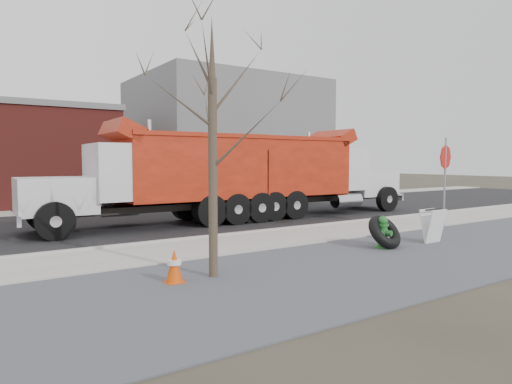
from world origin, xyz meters
TOP-DOWN VIEW (x-y plane):
  - ground at (0.00, 0.00)m, footprint 120.00×120.00m
  - gravel_verge at (0.00, -3.50)m, footprint 60.00×5.00m
  - sidewalk at (0.00, 0.25)m, footprint 60.00×2.50m
  - curb at (0.00, 1.55)m, footprint 60.00×0.15m
  - road at (0.00, 6.30)m, footprint 60.00×9.40m
  - far_sidewalk at (0.00, 12.00)m, footprint 60.00×2.00m
  - building_grey at (9.00, 18.00)m, footprint 12.00×10.00m
  - bare_tree at (-3.20, -2.60)m, footprint 3.20×3.20m
  - fire_hydrant at (2.05, -2.45)m, footprint 0.51×0.50m
  - truck_tire at (2.10, -2.46)m, footprint 1.12×0.97m
  - stop_sign at (6.77, -1.10)m, footprint 0.85×0.19m
  - sandwich_board at (3.81, -2.73)m, footprint 0.72×0.47m
  - traffic_cone_near at (-4.03, -2.57)m, footprint 0.35×0.35m
  - dump_truck_red_a at (5.30, 4.68)m, footprint 9.17×2.78m
  - dump_truck_red_b at (-1.26, 4.73)m, footprint 8.77×2.71m

SIDE VIEW (x-z plane):
  - ground at x=0.00m, z-range 0.00..0.00m
  - road at x=0.00m, z-range 0.00..0.02m
  - gravel_verge at x=0.00m, z-range 0.00..0.03m
  - sidewalk at x=0.00m, z-range 0.00..0.06m
  - far_sidewalk at x=0.00m, z-range 0.00..0.06m
  - curb at x=0.00m, z-range 0.00..0.11m
  - traffic_cone_near at x=-4.03m, z-range 0.00..0.68m
  - fire_hydrant at x=2.05m, z-range -0.04..0.86m
  - truck_tire at x=2.10m, z-range -0.03..0.94m
  - sandwich_board at x=3.81m, z-range 0.03..1.01m
  - dump_truck_red_a at x=5.30m, z-range 0.03..3.71m
  - dump_truck_red_b at x=-1.26m, z-range 0.03..3.71m
  - stop_sign at x=6.77m, z-range 0.55..3.71m
  - bare_tree at x=-3.20m, z-range 0.70..5.90m
  - building_grey at x=9.00m, z-range 0.00..8.00m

